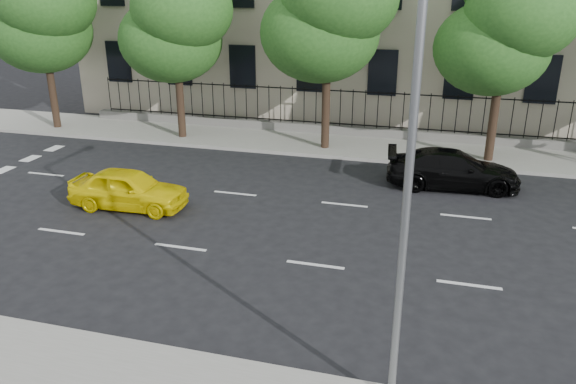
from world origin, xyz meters
name	(u,v)px	position (x,y,z in m)	size (l,w,h in m)	color
ground	(291,315)	(0.00, 0.00, 0.00)	(120.00, 120.00, 0.00)	black
far_sidewalk	(371,147)	(0.00, 14.00, 0.07)	(60.00, 4.00, 0.15)	gray
lane_markings	(332,231)	(0.00, 4.75, 0.01)	(49.60, 4.62, 0.01)	silver
iron_fence	(377,126)	(0.00, 15.70, 0.65)	(30.00, 0.50, 2.20)	slate
street_light	(415,122)	(2.50, -1.77, 5.15)	(0.25, 3.32, 8.05)	slate
tree_a	(42,4)	(-15.96, 13.36, 6.13)	(5.71, 5.31, 9.39)	#382619
tree_b	(177,12)	(-8.96, 13.36, 5.84)	(5.53, 5.12, 8.97)	#382619
tree_c	(330,1)	(-1.96, 13.36, 6.41)	(5.89, 5.50, 9.80)	#382619
tree_d	(507,18)	(5.04, 13.36, 5.84)	(5.34, 4.94, 8.84)	#382619
yellow_taxi	(129,189)	(-6.96, 4.82, 0.68)	(1.60, 3.97, 1.35)	#FDE405
black_sedan	(453,169)	(3.52, 9.79, 0.70)	(1.95, 4.80, 1.39)	black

